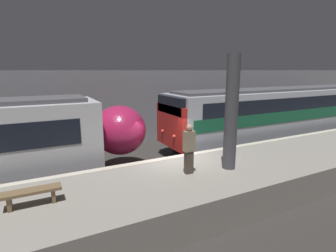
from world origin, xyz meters
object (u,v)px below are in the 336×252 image
Objects in this scene: platform_bench at (31,194)px; train_boxy at (283,114)px; support_pillar_near at (231,113)px; person_waiting at (189,148)px.

train_boxy is at bearing 15.98° from platform_bench.
support_pillar_near is 0.24× the size of train_boxy.
support_pillar_near is at bearing -2.13° from platform_bench.
person_waiting is 4.96m from platform_bench.
platform_bench is at bearing -164.02° from train_boxy.
train_boxy is 10.73m from person_waiting.
support_pillar_near is at bearing -8.30° from person_waiting.
support_pillar_near is 6.75m from platform_bench.
person_waiting is at bearing 171.70° from support_pillar_near.
platform_bench is (-4.92, 0.01, -0.60)m from person_waiting.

